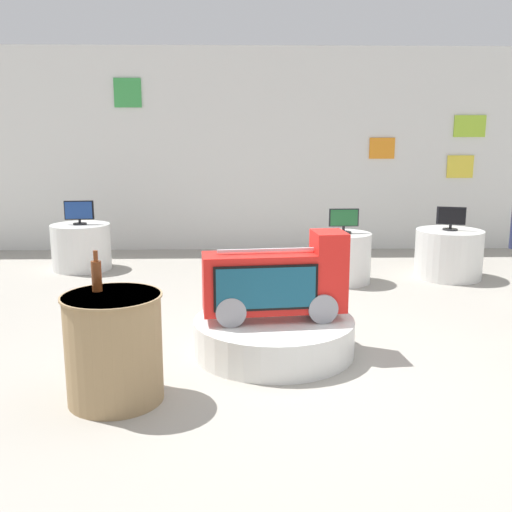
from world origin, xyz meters
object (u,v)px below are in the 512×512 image
tv_on_left_rear (344,220)px  display_pedestal_right_rear (448,254)px  main_display_pedestal (274,336)px  tv_on_far_right (79,212)px  side_table_round (114,347)px  display_pedestal_far_right (81,247)px  bottle_on_side_table (97,275)px  tv_on_right_rear (451,218)px  novelty_firetruck_tv (277,284)px  display_pedestal_left_rear (343,258)px

tv_on_left_rear → display_pedestal_right_rear: size_ratio=0.43×
tv_on_left_rear → main_display_pedestal: bearing=-112.3°
tv_on_far_right → tv_on_left_rear: bearing=-12.9°
tv_on_left_rear → side_table_round: 4.11m
display_pedestal_right_rear → display_pedestal_far_right: bearing=173.0°
side_table_round → bottle_on_side_table: size_ratio=2.66×
tv_on_right_rear → novelty_firetruck_tv: bearing=-132.2°
display_pedestal_right_rear → display_pedestal_far_right: same height
novelty_firetruck_tv → tv_on_right_rear: bearing=47.8°
tv_on_left_rear → novelty_firetruck_tv: bearing=-111.8°
display_pedestal_far_right → bottle_on_side_table: bearing=-73.1°
display_pedestal_far_right → side_table_round: 4.48m
tv_on_left_rear → display_pedestal_far_right: bearing=167.0°
display_pedestal_far_right → display_pedestal_right_rear: bearing=-7.0°
bottle_on_side_table → side_table_round: bearing=-41.0°
bottle_on_side_table → tv_on_right_rear: bearing=42.8°
novelty_firetruck_tv → side_table_round: (-1.22, -0.91, -0.22)m
main_display_pedestal → tv_on_far_right: 4.27m
tv_on_right_rear → tv_on_far_right: bearing=173.0°
display_pedestal_right_rear → bottle_on_side_table: (-3.81, -3.53, 0.59)m
tv_on_far_right → bottle_on_side_table: size_ratio=1.37×
display_pedestal_left_rear → display_pedestal_right_rear: same height
display_pedestal_left_rear → side_table_round: (-2.23, -3.43, 0.08)m
main_display_pedestal → novelty_firetruck_tv: novelty_firetruck_tv is taller
main_display_pedestal → tv_on_left_rear: bearing=67.7°
tv_on_left_rear → bottle_on_side_table: bottle_on_side_table is taller
display_pedestal_right_rear → tv_on_far_right: bearing=173.0°
tv_on_far_right → display_pedestal_right_rear: bearing=-7.0°
display_pedestal_left_rear → bottle_on_side_table: 4.11m
display_pedestal_right_rear → bottle_on_side_table: bottle_on_side_table is taller
tv_on_right_rear → display_pedestal_far_right: size_ratio=0.44×
display_pedestal_right_rear → tv_on_far_right: 5.13m
display_pedestal_left_rear → bottle_on_side_table: bottle_on_side_table is taller
display_pedestal_left_rear → display_pedestal_right_rear: bearing=8.0°
tv_on_left_rear → bottle_on_side_table: bearing=-125.3°
main_display_pedestal → tv_on_right_rear: size_ratio=3.84×
tv_on_far_right → bottle_on_side_table: bottle_on_side_table is taller
main_display_pedestal → display_pedestal_far_right: 4.23m
novelty_firetruck_tv → display_pedestal_far_right: bearing=127.9°
novelty_firetruck_tv → bottle_on_side_table: bottle_on_side_table is taller
display_pedestal_left_rear → display_pedestal_far_right: size_ratio=0.88×
display_pedestal_left_rear → display_pedestal_right_rear: size_ratio=0.83×
tv_on_right_rear → main_display_pedestal: bearing=-132.5°
tv_on_right_rear → display_pedestal_right_rear: bearing=106.9°
display_pedestal_right_rear → display_pedestal_far_right: (-5.07, 0.62, 0.00)m
display_pedestal_far_right → display_pedestal_left_rear: bearing=-12.9°
side_table_round → display_pedestal_far_right: bearing=108.0°
display_pedestal_right_rear → main_display_pedestal: bearing=-132.5°
tv_on_far_right → display_pedestal_far_right: bearing=85.5°
main_display_pedestal → tv_on_right_rear: tv_on_right_rear is taller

